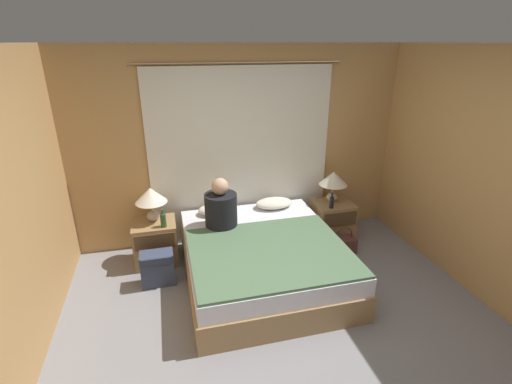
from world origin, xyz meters
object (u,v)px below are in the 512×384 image
bed (263,259)px  beer_bottle_on_left_stand (163,220)px  pillow_left (218,209)px  nightstand_right (332,221)px  person_left_in_bed (221,208)px  backpack_on_floor (157,266)px  lamp_left (151,197)px  beer_bottle_on_right_stand (332,202)px  pillow_right (274,203)px  nightstand_left (156,242)px  handbag_on_floor (343,245)px  lamp_right (333,180)px

bed → beer_bottle_on_left_stand: (-1.04, 0.53, 0.37)m
beer_bottle_on_left_stand → pillow_left: bearing=21.5°
nightstand_right → person_left_in_bed: size_ratio=0.87×
pillow_left → nightstand_right: bearing=-4.8°
pillow_left → backpack_on_floor: bearing=-142.1°
lamp_left → backpack_on_floor: (0.01, -0.54, -0.61)m
beer_bottle_on_right_stand → person_left_in_bed: bearing=-175.8°
pillow_right → person_left_in_bed: size_ratio=0.81×
nightstand_right → lamp_left: (-2.32, 0.06, 0.56)m
nightstand_left → beer_bottle_on_left_stand: (0.12, -0.14, 0.35)m
lamp_left → nightstand_left: bearing=-90.0°
nightstand_left → pillow_right: 1.56m
nightstand_left → person_left_in_bed: (0.77, -0.24, 0.47)m
lamp_left → nightstand_right: bearing=-1.5°
nightstand_left → lamp_left: 0.57m
person_left_in_bed → beer_bottle_on_right_stand: bearing=4.2°
bed → pillow_left: (-0.37, 0.79, 0.31)m
pillow_right → beer_bottle_on_left_stand: size_ratio=2.21×
bed → pillow_right: 0.93m
person_left_in_bed → handbag_on_floor: bearing=-5.4°
pillow_left → beer_bottle_on_left_stand: beer_bottle_on_left_stand is taller
bed → handbag_on_floor: size_ratio=5.46×
lamp_left → handbag_on_floor: lamp_left is taller
beer_bottle_on_left_stand → handbag_on_floor: size_ratio=0.61×
backpack_on_floor → pillow_right: bearing=21.8°
bed → pillow_left: pillow_left is taller
bed → nightstand_right: 1.33m
pillow_right → person_left_in_bed: person_left_in_bed is taller
person_left_in_bed → handbag_on_floor: 1.65m
beer_bottle_on_left_stand → handbag_on_floor: (2.17, -0.25, -0.50)m
person_left_in_bed → nightstand_right: bearing=8.9°
nightstand_left → lamp_right: size_ratio=1.26×
bed → pillow_right: bearing=65.0°
nightstand_left → pillow_left: bearing=9.3°
person_left_in_bed → backpack_on_floor: size_ratio=1.56×
pillow_right → beer_bottle_on_left_stand: 1.44m
bed → backpack_on_floor: bearing=170.7°
lamp_right → beer_bottle_on_left_stand: (-2.20, -0.20, -0.22)m
lamp_left → pillow_left: size_ratio=0.86×
nightstand_left → lamp_left: size_ratio=1.26×
bed → person_left_in_bed: (-0.38, 0.42, 0.49)m
lamp_right → pillow_right: (-0.79, 0.07, -0.27)m
nightstand_left → nightstand_right: same height
bed → lamp_right: bearing=32.1°
nightstand_right → handbag_on_floor: size_ratio=1.45×
lamp_right → handbag_on_floor: 0.85m
beer_bottle_on_left_stand → beer_bottle_on_right_stand: 2.10m
bed → backpack_on_floor: (-1.15, 0.19, -0.03)m
pillow_right → backpack_on_floor: size_ratio=1.26×
pillow_right → beer_bottle_on_right_stand: beer_bottle_on_right_stand is taller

